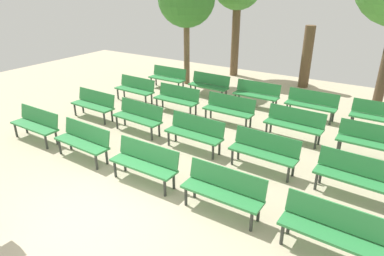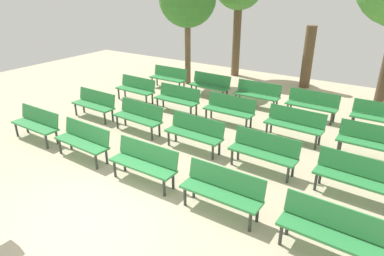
{
  "view_description": "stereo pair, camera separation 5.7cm",
  "coord_description": "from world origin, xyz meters",
  "px_view_note": "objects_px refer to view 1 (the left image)",
  "views": [
    {
      "loc": [
        4.41,
        -3.33,
        4.12
      ],
      "look_at": [
        0.0,
        3.58,
        0.55
      ],
      "focal_mm": 31.74,
      "sensor_mm": 36.0,
      "label": 1
    },
    {
      "loc": [
        4.46,
        -3.3,
        4.12
      ],
      "look_at": [
        0.0,
        3.58,
        0.55
      ],
      "focal_mm": 31.74,
      "sensor_mm": 36.0,
      "label": 2
    }
  ],
  "objects_px": {
    "bench_r2_c3": "(294,123)",
    "bench_r2_c0": "(135,88)",
    "bench_r1_c3": "(264,150)",
    "bench_r0_c1": "(84,139)",
    "bench_r1_c0": "(94,103)",
    "bench_r3_c3": "(311,103)",
    "bench_r3_c0": "(168,77)",
    "bench_r1_c1": "(139,116)",
    "bench_r2_c2": "(229,108)",
    "bench_r0_c2": "(145,161)",
    "bench_r1_c4": "(357,175)",
    "bench_r2_c1": "(177,98)",
    "bench_r1_c2": "(195,131)",
    "tree_3": "(307,57)",
    "bench_r3_c1": "(209,84)",
    "bench_r0_c3": "(223,189)",
    "bench_r0_c0": "(36,123)",
    "bench_r2_c4": "(372,140)",
    "bench_r3_c4": "(380,116)",
    "bench_r0_c4": "(332,228)",
    "bench_r3_c2": "(257,93)"
  },
  "relations": [
    {
      "from": "bench_r2_c3",
      "to": "bench_r2_c0",
      "type": "bearing_deg",
      "value": -178.69
    },
    {
      "from": "bench_r1_c3",
      "to": "bench_r0_c1",
      "type": "bearing_deg",
      "value": -152.43
    },
    {
      "from": "bench_r1_c0",
      "to": "bench_r3_c3",
      "type": "xyz_separation_m",
      "value": [
        5.91,
        3.77,
        0.0
      ]
    },
    {
      "from": "bench_r0_c1",
      "to": "bench_r3_c0",
      "type": "distance_m",
      "value": 6.24
    },
    {
      "from": "bench_r1_c1",
      "to": "bench_r2_c2",
      "type": "height_order",
      "value": "same"
    },
    {
      "from": "bench_r0_c1",
      "to": "bench_r0_c2",
      "type": "xyz_separation_m",
      "value": [
        2.0,
        -0.03,
        0.0
      ]
    },
    {
      "from": "bench_r1_c4",
      "to": "bench_r2_c3",
      "type": "distance_m",
      "value": 2.79
    },
    {
      "from": "bench_r0_c2",
      "to": "bench_r1_c1",
      "type": "bearing_deg",
      "value": 133.43
    },
    {
      "from": "bench_r2_c1",
      "to": "bench_r1_c2",
      "type": "bearing_deg",
      "value": -44.39
    },
    {
      "from": "tree_3",
      "to": "bench_r1_c1",
      "type": "bearing_deg",
      "value": -110.91
    },
    {
      "from": "bench_r1_c4",
      "to": "bench_r3_c1",
      "type": "bearing_deg",
      "value": 147.91
    },
    {
      "from": "bench_r0_c3",
      "to": "bench_r3_c0",
      "type": "height_order",
      "value": "same"
    },
    {
      "from": "bench_r0_c0",
      "to": "bench_r0_c2",
      "type": "xyz_separation_m",
      "value": [
        3.94,
        -0.05,
        0.0
      ]
    },
    {
      "from": "bench_r0_c3",
      "to": "bench_r2_c2",
      "type": "xyz_separation_m",
      "value": [
        -1.91,
        4.02,
        0.0
      ]
    },
    {
      "from": "bench_r1_c2",
      "to": "bench_r1_c3",
      "type": "bearing_deg",
      "value": 1.29
    },
    {
      "from": "bench_r2_c2",
      "to": "bench_r3_c3",
      "type": "bearing_deg",
      "value": 43.69
    },
    {
      "from": "bench_r0_c2",
      "to": "tree_3",
      "type": "xyz_separation_m",
      "value": [
        0.86,
        9.26,
        0.75
      ]
    },
    {
      "from": "bench_r1_c2",
      "to": "bench_r3_c3",
      "type": "relative_size",
      "value": 1.0
    },
    {
      "from": "bench_r2_c4",
      "to": "bench_r3_c1",
      "type": "height_order",
      "value": "same"
    },
    {
      "from": "bench_r2_c1",
      "to": "bench_r2_c3",
      "type": "relative_size",
      "value": 0.99
    },
    {
      "from": "bench_r0_c2",
      "to": "bench_r1_c0",
      "type": "height_order",
      "value": "same"
    },
    {
      "from": "bench_r0_c2",
      "to": "bench_r2_c0",
      "type": "bearing_deg",
      "value": 133.23
    },
    {
      "from": "bench_r1_c2",
      "to": "bench_r3_c4",
      "type": "bearing_deg",
      "value": 46.29
    },
    {
      "from": "bench_r0_c1",
      "to": "bench_r1_c4",
      "type": "distance_m",
      "value": 6.26
    },
    {
      "from": "bench_r1_c3",
      "to": "bench_r3_c1",
      "type": "xyz_separation_m",
      "value": [
        -3.81,
        4.06,
        0.0
      ]
    },
    {
      "from": "bench_r1_c3",
      "to": "bench_r2_c2",
      "type": "height_order",
      "value": "same"
    },
    {
      "from": "bench_r1_c2",
      "to": "bench_r2_c3",
      "type": "relative_size",
      "value": 1.0
    },
    {
      "from": "bench_r2_c1",
      "to": "bench_r2_c4",
      "type": "bearing_deg",
      "value": 0.03
    },
    {
      "from": "bench_r0_c2",
      "to": "bench_r1_c4",
      "type": "distance_m",
      "value": 4.41
    },
    {
      "from": "bench_r0_c1",
      "to": "bench_r0_c3",
      "type": "relative_size",
      "value": 1.01
    },
    {
      "from": "bench_r0_c4",
      "to": "bench_r1_c1",
      "type": "height_order",
      "value": "same"
    },
    {
      "from": "bench_r3_c2",
      "to": "tree_3",
      "type": "relative_size",
      "value": 0.64
    },
    {
      "from": "bench_r2_c0",
      "to": "bench_r3_c1",
      "type": "distance_m",
      "value": 2.79
    },
    {
      "from": "bench_r2_c1",
      "to": "bench_r3_c4",
      "type": "height_order",
      "value": "same"
    },
    {
      "from": "bench_r2_c2",
      "to": "bench_r2_c4",
      "type": "distance_m",
      "value": 4.01
    },
    {
      "from": "bench_r0_c0",
      "to": "bench_r3_c1",
      "type": "height_order",
      "value": "same"
    },
    {
      "from": "bench_r3_c0",
      "to": "bench_r2_c4",
      "type": "bearing_deg",
      "value": -14.89
    },
    {
      "from": "bench_r1_c1",
      "to": "bench_r2_c2",
      "type": "distance_m",
      "value": 2.78
    },
    {
      "from": "bench_r1_c3",
      "to": "bench_r3_c0",
      "type": "relative_size",
      "value": 1.01
    },
    {
      "from": "bench_r1_c4",
      "to": "bench_r2_c0",
      "type": "height_order",
      "value": "same"
    },
    {
      "from": "bench_r3_c2",
      "to": "bench_r3_c3",
      "type": "bearing_deg",
      "value": -1.83
    },
    {
      "from": "bench_r1_c0",
      "to": "bench_r0_c0",
      "type": "bearing_deg",
      "value": -90.74
    },
    {
      "from": "bench_r1_c0",
      "to": "bench_r2_c4",
      "type": "bearing_deg",
      "value": 14.27
    },
    {
      "from": "bench_r3_c0",
      "to": "bench_r0_c0",
      "type": "bearing_deg",
      "value": -90.87
    },
    {
      "from": "bench_r0_c1",
      "to": "bench_r2_c3",
      "type": "height_order",
      "value": "same"
    },
    {
      "from": "bench_r2_c3",
      "to": "bench_r3_c0",
      "type": "height_order",
      "value": "same"
    },
    {
      "from": "bench_r0_c4",
      "to": "bench_r3_c2",
      "type": "relative_size",
      "value": 1.01
    },
    {
      "from": "bench_r3_c3",
      "to": "bench_r2_c3",
      "type": "bearing_deg",
      "value": -87.26
    },
    {
      "from": "bench_r1_c3",
      "to": "bench_r2_c4",
      "type": "distance_m",
      "value": 2.81
    },
    {
      "from": "bench_r0_c3",
      "to": "bench_r1_c4",
      "type": "relative_size",
      "value": 0.99
    }
  ]
}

